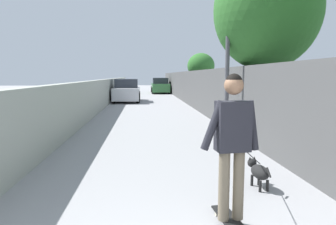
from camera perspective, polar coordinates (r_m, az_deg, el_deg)
name	(u,v)px	position (r m, az deg, el deg)	size (l,w,h in m)	color
ground_plane	(149,111)	(15.29, -3.52, 0.31)	(80.00, 80.00, 0.00)	gray
wall_left	(90,99)	(13.42, -14.43, 2.49)	(48.00, 0.30, 1.55)	#999E93
fence_right	(208,93)	(13.52, 7.63, 3.72)	(48.00, 0.30, 2.04)	#4C4C4C
tree_right_near	(267,11)	(9.57, 18.13, 17.81)	(3.04, 3.04, 5.35)	#473523
tree_right_far	(201,66)	(20.56, 6.23, 8.68)	(1.81, 1.81, 3.26)	brown
lamp_post	(228,25)	(8.73, 11.29, 15.93)	(0.36, 0.36, 4.66)	#4C4C51
skateboard	(230,220)	(3.89, 11.66, -19.29)	(0.82, 0.28, 0.08)	black
person_skateboarder	(233,136)	(3.56, 12.07, -4.31)	(0.26, 0.72, 1.72)	#726651
dog	(259,171)	(5.09, 16.72, -10.54)	(1.49, 0.94, 1.06)	black
car_near	(127,91)	(20.87, -7.78, 4.01)	(3.81, 1.80, 1.54)	silver
car_far	(160,86)	(30.85, -1.49, 5.03)	(4.38, 1.80, 1.54)	#336B38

